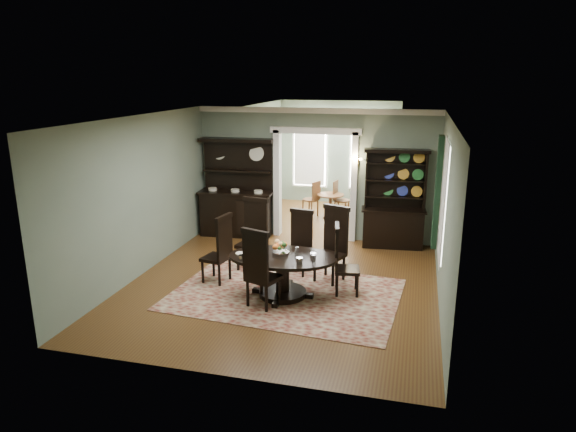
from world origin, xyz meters
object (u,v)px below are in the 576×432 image
dining_table (283,268)px  parlor_table (330,203)px  welsh_dresser (394,212)px  sideboard (237,202)px

dining_table → parlor_table: bearing=85.9°
welsh_dresser → parlor_table: size_ratio=3.05×
dining_table → welsh_dresser: bearing=57.6°
sideboard → parlor_table: 2.77m
sideboard → welsh_dresser: 3.65m
sideboard → parlor_table: sideboard is taller
welsh_dresser → parlor_table: (-1.73, 1.94, -0.36)m
sideboard → welsh_dresser: (3.65, 0.03, -0.01)m
dining_table → parlor_table: size_ratio=2.73×
parlor_table → welsh_dresser: bearing=-48.2°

